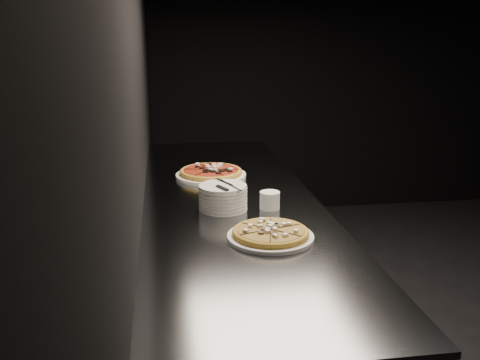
{
  "coord_description": "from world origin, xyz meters",
  "views": [
    {
      "loc": [
        -2.41,
        -2.19,
        1.62
      ],
      "look_at": [
        -2.08,
        0.04,
        0.99
      ],
      "focal_mm": 40.0,
      "sensor_mm": 36.0,
      "label": 1
    }
  ],
  "objects": [
    {
      "name": "wall_left",
      "position": [
        -2.5,
        0.0,
        1.4
      ],
      "size": [
        0.02,
        5.0,
        2.8
      ],
      "primitive_type": "cube",
      "color": "black",
      "rests_on": "floor"
    },
    {
      "name": "pizza_mushroom",
      "position": [
        -2.05,
        -0.49,
        0.94
      ],
      "size": [
        0.34,
        0.34,
        0.03
      ],
      "rotation": [
        0.0,
        0.0,
        0.31
      ],
      "color": "white",
      "rests_on": "counter"
    },
    {
      "name": "cutlery",
      "position": [
        -2.17,
        -0.15,
        1.02
      ],
      "size": [
        0.08,
        0.2,
        0.01
      ],
      "rotation": [
        0.0,
        0.0,
        0.44
      ],
      "color": "silver",
      "rests_on": "plate_stack"
    },
    {
      "name": "wall_back",
      "position": [
        0.0,
        2.5,
        1.4
      ],
      "size": [
        5.0,
        0.02,
        2.8
      ],
      "primitive_type": "cube",
      "color": "black",
      "rests_on": "floor"
    },
    {
      "name": "counter",
      "position": [
        -2.13,
        0.0,
        0.46
      ],
      "size": [
        0.74,
        2.44,
        0.92
      ],
      "color": "slate",
      "rests_on": "floor"
    },
    {
      "name": "ramekin",
      "position": [
        -1.99,
        -0.16,
        0.96
      ],
      "size": [
        0.08,
        0.08,
        0.07
      ],
      "color": "white",
      "rests_on": "counter"
    },
    {
      "name": "pizza_tomato",
      "position": [
        -2.18,
        0.36,
        0.94
      ],
      "size": [
        0.35,
        0.35,
        0.04
      ],
      "rotation": [
        0.0,
        0.0,
        -0.16
      ],
      "color": "white",
      "rests_on": "counter"
    },
    {
      "name": "plate_stack",
      "position": [
        -2.18,
        -0.14,
        0.97
      ],
      "size": [
        0.19,
        0.19,
        0.1
      ],
      "color": "white",
      "rests_on": "counter"
    }
  ]
}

